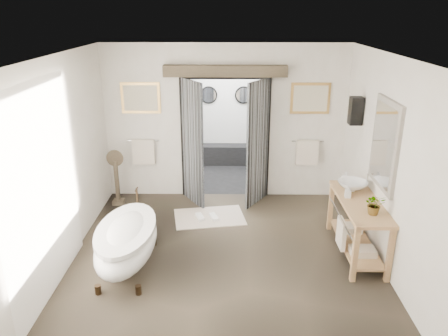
{
  "coord_description": "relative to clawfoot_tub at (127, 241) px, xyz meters",
  "views": [
    {
      "loc": [
        0.07,
        -5.43,
        3.47
      ],
      "look_at": [
        0.0,
        0.6,
        1.25
      ],
      "focal_mm": 35.0,
      "sensor_mm": 36.0,
      "label": 1
    }
  ],
  "objects": [
    {
      "name": "ground_plane",
      "position": [
        1.35,
        0.1,
        -0.42
      ],
      "size": [
        5.0,
        5.0,
        0.0
      ],
      "primitive_type": "plane",
      "color": "brown"
    },
    {
      "name": "rug",
      "position": [
        1.08,
        1.57,
        -0.42
      ],
      "size": [
        1.32,
        0.99,
        0.01
      ],
      "primitive_type": "cube",
      "rotation": [
        0.0,
        0.0,
        0.17
      ],
      "color": "beige",
      "rests_on": "ground_plane"
    },
    {
      "name": "back_wall_dressing",
      "position": [
        1.35,
        2.42,
        1.14
      ],
      "size": [
        3.82,
        0.75,
        2.52
      ],
      "color": "black",
      "rests_on": "ground_plane"
    },
    {
      "name": "slippers",
      "position": [
        1.04,
        1.51,
        -0.38
      ],
      "size": [
        0.43,
        0.28,
        0.05
      ],
      "color": "white",
      "rests_on": "rug"
    },
    {
      "name": "room_shell",
      "position": [
        1.31,
        -0.02,
        1.43
      ],
      "size": [
        4.52,
        5.02,
        2.91
      ],
      "color": "white",
      "rests_on": "ground_plane"
    },
    {
      "name": "plant",
      "position": [
        3.38,
        0.01,
        0.57
      ],
      "size": [
        0.28,
        0.25,
        0.29
      ],
      "primitive_type": "imported",
      "rotation": [
        0.0,
        0.0,
        -0.08
      ],
      "color": "gray",
      "rests_on": "vanity"
    },
    {
      "name": "pedestal_mirror",
      "position": [
        -0.66,
        2.14,
        0.03
      ],
      "size": [
        0.31,
        0.2,
        1.06
      ],
      "color": "brown",
      "rests_on": "ground_plane"
    },
    {
      "name": "soap_bottle_a",
      "position": [
        3.16,
        0.56,
        0.52
      ],
      "size": [
        0.09,
        0.09,
        0.18
      ],
      "primitive_type": "imported",
      "rotation": [
        0.0,
        0.0,
        -0.1
      ],
      "color": "gray",
      "rests_on": "vanity"
    },
    {
      "name": "shower_room",
      "position": [
        1.35,
        4.09,
        0.48
      ],
      "size": [
        2.22,
        2.01,
        2.51
      ],
      "color": "black",
      "rests_on": "ground_plane"
    },
    {
      "name": "basin",
      "position": [
        3.3,
        0.81,
        0.5
      ],
      "size": [
        0.58,
        0.58,
        0.16
      ],
      "primitive_type": "imported",
      "rotation": [
        0.0,
        0.0,
        -0.38
      ],
      "color": "white",
      "rests_on": "vanity"
    },
    {
      "name": "clawfoot_tub",
      "position": [
        0.0,
        0.0,
        0.0
      ],
      "size": [
        0.79,
        1.77,
        0.87
      ],
      "color": "black",
      "rests_on": "ground_plane"
    },
    {
      "name": "vanity",
      "position": [
        3.3,
        0.43,
        0.08
      ],
      "size": [
        0.57,
        1.6,
        0.85
      ],
      "color": "tan",
      "rests_on": "ground_plane"
    },
    {
      "name": "soap_bottle_b",
      "position": [
        3.28,
        1.16,
        0.51
      ],
      "size": [
        0.17,
        0.17,
        0.18
      ],
      "primitive_type": "imported",
      "rotation": [
        0.0,
        0.0,
        0.24
      ],
      "color": "gray",
      "rests_on": "vanity"
    }
  ]
}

